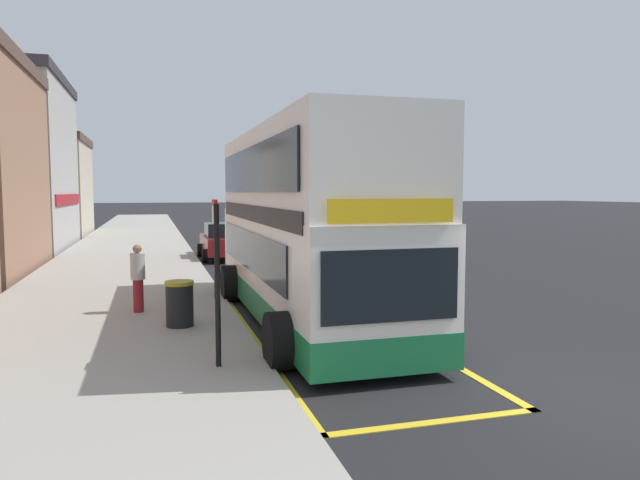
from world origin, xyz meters
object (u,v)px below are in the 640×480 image
parked_car_teal_across (259,218)px  pedestrian_waiting_near_sign (138,276)px  bus_stop_sign (217,269)px  litter_bin (180,303)px  double_decker_bus (305,232)px  parked_car_maroon_behind (223,241)px

parked_car_teal_across → pedestrian_waiting_near_sign: size_ratio=2.60×
bus_stop_sign → litter_bin: 3.27m
double_decker_bus → pedestrian_waiting_near_sign: double_decker_bus is taller
parked_car_maroon_behind → pedestrian_waiting_near_sign: size_ratio=2.60×
parked_car_maroon_behind → parked_car_teal_across: (5.43, 21.53, 0.00)m
double_decker_bus → bus_stop_sign: (-2.41, -3.49, -0.32)m
double_decker_bus → parked_car_teal_across: double_decker_bus is taller
parked_car_teal_across → litter_bin: size_ratio=4.33×
parked_car_maroon_behind → parked_car_teal_across: size_ratio=1.00×
double_decker_bus → litter_bin: double_decker_bus is taller
litter_bin → parked_car_maroon_behind: bearing=79.4°
pedestrian_waiting_near_sign → double_decker_bus: bearing=-19.3°
bus_stop_sign → parked_car_teal_across: 38.78m
litter_bin → bus_stop_sign: bearing=-81.1°
double_decker_bus → parked_car_teal_across: size_ratio=2.42×
double_decker_bus → parked_car_teal_across: bearing=81.7°
double_decker_bus → bus_stop_sign: 4.25m
bus_stop_sign → pedestrian_waiting_near_sign: bearing=105.7°
bus_stop_sign → parked_car_maroon_behind: (2.04, 16.51, -0.94)m
double_decker_bus → parked_car_teal_across: (5.07, 34.55, -1.26)m
bus_stop_sign → litter_bin: size_ratio=2.82×
pedestrian_waiting_near_sign → litter_bin: pedestrian_waiting_near_sign is taller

